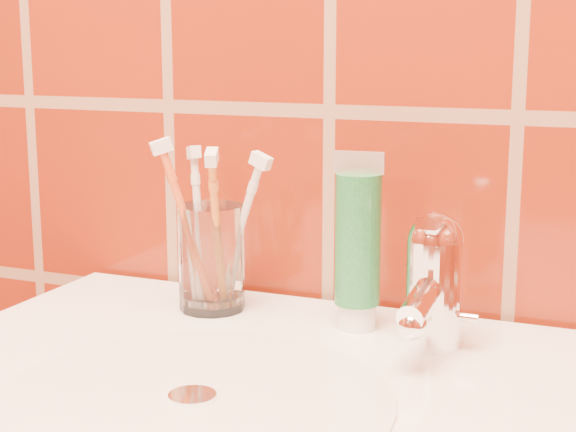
% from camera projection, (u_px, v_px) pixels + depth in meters
% --- Properties ---
extents(glass_tumbler, '(0.07, 0.07, 0.10)m').
position_uv_depth(glass_tumbler, '(212.00, 258.00, 0.86)').
color(glass_tumbler, white).
rests_on(glass_tumbler, pedestal_sink).
extents(toothpaste_tube, '(0.05, 0.04, 0.16)m').
position_uv_depth(toothpaste_tube, '(358.00, 247.00, 0.80)').
color(toothpaste_tube, white).
rests_on(toothpaste_tube, pedestal_sink).
extents(faucet, '(0.05, 0.11, 0.12)m').
position_uv_depth(faucet, '(433.00, 277.00, 0.75)').
color(faucet, white).
rests_on(faucet, pedestal_sink).
extents(toothbrush_0, '(0.10, 0.09, 0.17)m').
position_uv_depth(toothbrush_0, '(239.00, 233.00, 0.85)').
color(toothbrush_0, silver).
rests_on(toothbrush_0, glass_tumbler).
extents(toothbrush_1, '(0.08, 0.12, 0.18)m').
position_uv_depth(toothbrush_1, '(217.00, 234.00, 0.83)').
color(toothbrush_1, orange).
rests_on(toothbrush_1, glass_tumbler).
extents(toothbrush_2, '(0.12, 0.11, 0.19)m').
position_uv_depth(toothbrush_2, '(189.00, 228.00, 0.84)').
color(toothbrush_2, '#D55825').
rests_on(toothbrush_2, glass_tumbler).
extents(toothbrush_3, '(0.08, 0.09, 0.17)m').
position_uv_depth(toothbrush_3, '(199.00, 228.00, 0.87)').
color(toothbrush_3, white).
rests_on(toothbrush_3, glass_tumbler).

